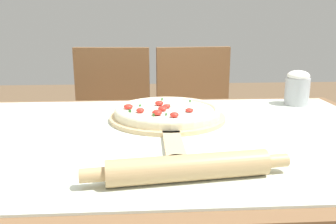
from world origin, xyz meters
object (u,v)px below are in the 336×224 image
object	(u,v)px
chair_right	(197,123)
rolling_pin	(189,168)
chair_left	(111,125)
flour_cup	(297,87)
pizza_peel	(168,119)
pizza	(167,111)

from	to	relation	value
chair_right	rolling_pin	bearing A→B (deg)	-105.13
rolling_pin	chair_right	distance (m)	1.15
chair_left	flour_cup	distance (m)	0.92
pizza_peel	pizza	distance (m)	0.03
chair_left	rolling_pin	bearing A→B (deg)	-72.48
rolling_pin	flour_cup	world-z (taller)	flour_cup
pizza_peel	chair_left	size ratio (longest dim) A/B	0.61
pizza_peel	chair_right	xyz separation A→B (m)	(0.19, 0.71, -0.22)
pizza	chair_left	distance (m)	0.77
rolling_pin	flour_cup	xyz separation A→B (m)	(0.45, 0.59, 0.04)
rolling_pin	pizza_peel	bearing A→B (deg)	91.98
chair_right	pizza_peel	bearing A→B (deg)	-111.11
chair_left	pizza_peel	bearing A→B (deg)	-66.59
pizza_peel	flour_cup	distance (m)	0.51
chair_left	pizza	bearing A→B (deg)	-66.05
chair_right	pizza	bearing A→B (deg)	-111.62
pizza_peel	chair_left	xyz separation A→B (m)	(-0.24, 0.71, -0.22)
rolling_pin	chair_left	distance (m)	1.17
pizza	chair_left	xyz separation A→B (m)	(-0.24, 0.69, -0.24)
pizza_peel	chair_left	world-z (taller)	chair_left
pizza	chair_right	xyz separation A→B (m)	(0.19, 0.69, -0.24)
chair_left	flour_cup	bearing A→B (deg)	-31.72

